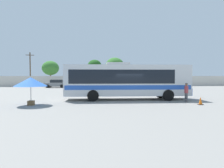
{
  "coord_description": "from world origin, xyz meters",
  "views": [
    {
      "loc": [
        -3.17,
        -18.78,
        2.34
      ],
      "look_at": [
        -1.35,
        1.96,
        1.46
      ],
      "focal_mm": 32.03,
      "sensor_mm": 36.0,
      "label": 1
    }
  ],
  "objects": [
    {
      "name": "utility_pole_near",
      "position": [
        -17.5,
        27.3,
        3.92
      ],
      "size": [
        1.78,
        0.52,
        7.49
      ],
      "color": "#4C3823",
      "rests_on": "ground_plane"
    },
    {
      "name": "ground_plane",
      "position": [
        0.0,
        10.0,
        0.0
      ],
      "size": [
        300.0,
        300.0,
        0.0
      ],
      "primitive_type": "plane",
      "color": "gray"
    },
    {
      "name": "roadside_tree_midright",
      "position": [
        1.72,
        29.4,
        4.79
      ],
      "size": [
        4.42,
        4.42,
        6.68
      ],
      "color": "brown",
      "rests_on": "ground_plane"
    },
    {
      "name": "parked_car_leftmost_grey",
      "position": [
        -10.63,
        20.77,
        0.81
      ],
      "size": [
        4.22,
        2.03,
        1.53
      ],
      "color": "slate",
      "rests_on": "ground_plane"
    },
    {
      "name": "perimeter_wall",
      "position": [
        0.0,
        24.76,
        1.12
      ],
      "size": [
        80.0,
        0.3,
        2.24
      ],
      "primitive_type": "cube",
      "color": "beige",
      "rests_on": "ground_plane"
    },
    {
      "name": "roadside_tree_left",
      "position": [
        -13.85,
        30.95,
        4.16
      ],
      "size": [
        4.06,
        4.06,
        5.9
      ],
      "color": "brown",
      "rests_on": "ground_plane"
    },
    {
      "name": "roadside_tree_midleft",
      "position": [
        -3.16,
        29.97,
        4.73
      ],
      "size": [
        3.36,
        3.36,
        6.19
      ],
      "color": "brown",
      "rests_on": "ground_plane"
    },
    {
      "name": "parked_car_second_silver",
      "position": [
        -4.88,
        20.32,
        0.79
      ],
      "size": [
        4.6,
        2.17,
        1.49
      ],
      "color": "#B7BABF",
      "rests_on": "ground_plane"
    },
    {
      "name": "coach_bus_silver_blue",
      "position": [
        -0.15,
        0.43,
        1.92
      ],
      "size": [
        11.96,
        2.95,
        3.59
      ],
      "color": "silver",
      "rests_on": "ground_plane"
    },
    {
      "name": "vendor_umbrella_near_gate_blue",
      "position": [
        -8.18,
        -2.61,
        1.83
      ],
      "size": [
        2.56,
        2.56,
        2.2
      ],
      "color": "gray",
      "rests_on": "ground_plane"
    },
    {
      "name": "traffic_cone_on_apron",
      "position": [
        5.3,
        -3.54,
        0.31
      ],
      "size": [
        0.36,
        0.36,
        0.64
      ],
      "color": "black",
      "rests_on": "ground_plane"
    },
    {
      "name": "parked_car_third_maroon",
      "position": [
        2.04,
        20.99,
        0.78
      ],
      "size": [
        4.27,
        2.27,
        1.48
      ],
      "color": "maroon",
      "rests_on": "ground_plane"
    },
    {
      "name": "attendant_by_bus_door",
      "position": [
        4.92,
        -1.82,
        0.95
      ],
      "size": [
        0.45,
        0.45,
        1.66
      ],
      "color": "#4C4C51",
      "rests_on": "ground_plane"
    },
    {
      "name": "roadside_tree_right",
      "position": [
        10.77,
        27.31,
        3.39
      ],
      "size": [
        3.22,
        3.22,
        4.78
      ],
      "color": "brown",
      "rests_on": "ground_plane"
    }
  ]
}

